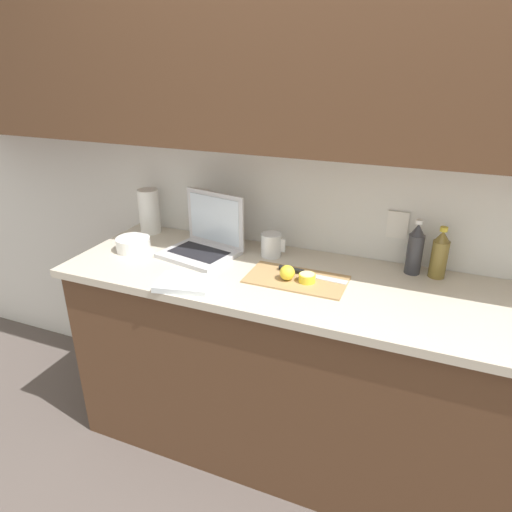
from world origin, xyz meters
The scene contains 14 objects.
ground_plane centered at (0.00, 0.00, 0.00)m, with size 12.00×12.00×0.00m, color #564C47.
wall_back centered at (0.00, 0.26, 1.56)m, with size 5.20×0.38×2.60m.
counter_unit centered at (0.02, 0.00, 0.47)m, with size 2.38×0.66×0.92m.
laptop centered at (-0.65, 0.10, 0.99)m, with size 0.37×0.32×0.28m.
cutting_board centered at (-0.16, -0.01, 0.93)m, with size 0.41×0.22×0.01m, color tan.
knife centered at (-0.16, 0.04, 0.94)m, with size 0.30×0.05×0.02m.
lemon_half_cut centered at (-0.12, -0.03, 0.95)m, with size 0.07×0.07×0.04m.
lemon_whole_beside centered at (-0.20, -0.04, 0.96)m, with size 0.06×0.06×0.06m.
bottle_green_soda centered at (0.37, 0.24, 1.02)m, with size 0.07×0.07×0.22m.
bottle_oil_tall centered at (0.27, 0.24, 1.03)m, with size 0.07×0.07×0.24m.
measuring_cup centered at (-0.35, 0.19, 0.98)m, with size 0.12×0.10×0.11m.
bowl_white centered at (-0.98, -0.01, 0.95)m, with size 0.16×0.16×0.06m.
paper_towel_roll centered at (-1.05, 0.24, 1.04)m, with size 0.11×0.11×0.23m.
dish_towel centered at (-0.57, -0.24, 0.93)m, with size 0.22×0.16×0.02m, color white.
Camera 1 is at (0.33, -1.64, 1.77)m, focal length 32.00 mm.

